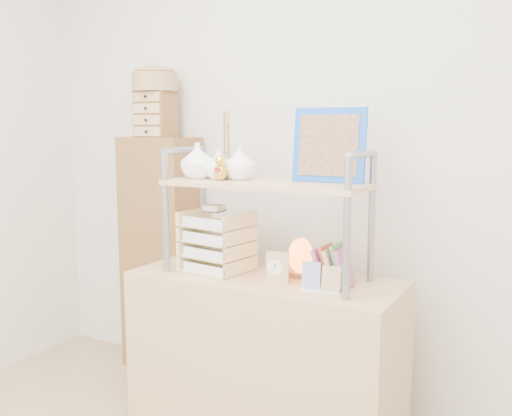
% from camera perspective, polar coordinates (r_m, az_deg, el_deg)
% --- Properties ---
extents(room_shell, '(3.42, 3.41, 2.61)m').
position_cam_1_polar(room_shell, '(1.81, -11.74, 17.10)').
color(room_shell, silver).
rests_on(room_shell, ground).
extents(desk, '(1.20, 0.50, 0.75)m').
position_cam_1_polar(desk, '(2.66, 0.92, -14.67)').
color(desk, tan).
rests_on(desk, ground).
extents(cabinet, '(0.47, 0.28, 1.35)m').
position_cam_1_polar(cabinet, '(3.34, -9.44, -4.66)').
color(cabinet, brown).
rests_on(cabinet, ground).
extents(hutch, '(0.90, 0.34, 0.74)m').
position_cam_1_polar(hutch, '(2.51, -0.20, 2.93)').
color(hutch, gray).
rests_on(hutch, desk).
extents(letter_tray, '(0.28, 0.27, 0.31)m').
position_cam_1_polar(letter_tray, '(2.61, -4.09, -3.72)').
color(letter_tray, '#DFC586').
rests_on(letter_tray, desk).
extents(salt_lamp, '(0.11, 0.11, 0.17)m').
position_cam_1_polar(salt_lamp, '(2.53, 4.48, -4.89)').
color(salt_lamp, brown).
rests_on(salt_lamp, desk).
extents(desk_clock, '(0.10, 0.07, 0.13)m').
position_cam_1_polar(desk_clock, '(2.42, 2.16, -5.97)').
color(desk_clock, tan).
rests_on(desk_clock, desk).
extents(postcard_stand, '(0.17, 0.08, 0.12)m').
position_cam_1_polar(postcard_stand, '(2.33, 6.43, -7.48)').
color(postcard_stand, white).
rests_on(postcard_stand, desk).
extents(drawer_chest, '(0.20, 0.16, 0.25)m').
position_cam_1_polar(drawer_chest, '(3.24, -10.02, 9.21)').
color(drawer_chest, brown).
rests_on(drawer_chest, cabinet).
extents(woven_basket, '(0.25, 0.25, 0.10)m').
position_cam_1_polar(woven_basket, '(3.25, -10.07, 12.29)').
color(woven_basket, '#977145').
rests_on(woven_basket, drawer_chest).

